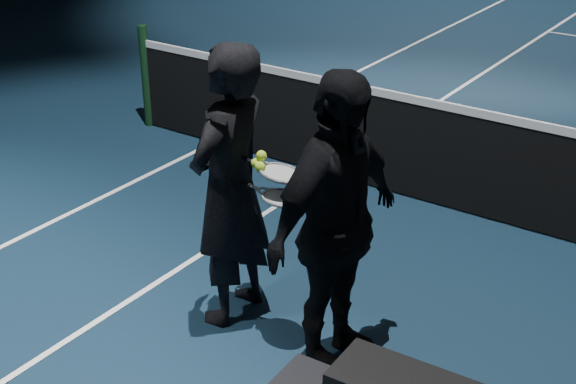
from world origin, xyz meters
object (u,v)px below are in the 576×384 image
at_px(racket_lower, 283,198).
at_px(player_b, 335,228).
at_px(racket_upper, 281,173).
at_px(tennis_balls, 259,162).
at_px(player_a, 230,187).

bearing_deg(racket_lower, player_b, 0.00).
bearing_deg(racket_lower, racket_upper, 141.34).
distance_m(racket_lower, tennis_balls, 0.26).
bearing_deg(player_b, racket_lower, 90.31).
bearing_deg(player_a, racket_upper, 86.85).
bearing_deg(player_b, racket_upper, 85.23).
height_order(racket_upper, tennis_balls, tennis_balls).
bearing_deg(player_a, player_b, 81.14).
xyz_separation_m(player_a, racket_upper, (0.40, 0.00, 0.20)).
distance_m(player_b, racket_lower, 0.41).
bearing_deg(player_a, tennis_balls, 82.26).
bearing_deg(racket_lower, tennis_balls, 178.53).
height_order(player_a, tennis_balls, player_a).
distance_m(player_b, tennis_balls, 0.64).
xyz_separation_m(racket_lower, tennis_balls, (-0.19, 0.02, 0.18)).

